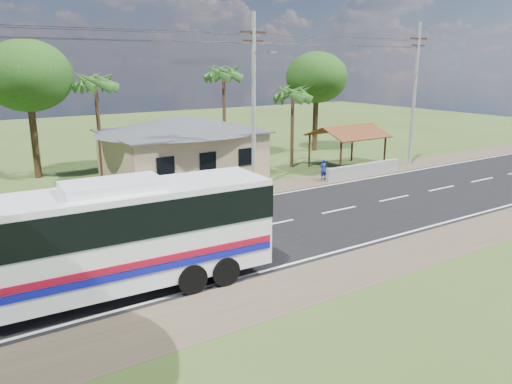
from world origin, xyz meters
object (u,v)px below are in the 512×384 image
person (323,169)px  coach_bus (83,236)px  waiting_shed (348,133)px  motorcycle (224,184)px

person → coach_bus: bearing=29.3°
waiting_shed → coach_bus: (-23.26, -11.90, -0.35)m
coach_bus → waiting_shed: bearing=29.8°
coach_bus → person: size_ratio=9.13×
person → motorcycle: bearing=-4.8°
motorcycle → person: bearing=-106.7°
coach_bus → motorcycle: coach_bus is taller
waiting_shed → coach_bus: coach_bus is taller
waiting_shed → coach_bus: bearing=-152.9°
motorcycle → person: 7.55m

